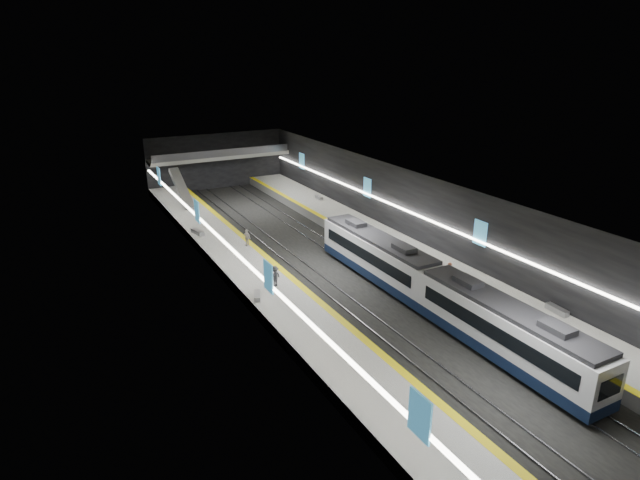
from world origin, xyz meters
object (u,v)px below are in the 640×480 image
bench_right_near (557,310)px  bench_right_far (319,198)px  bench_left_far (198,232)px  passenger_right_a (449,273)px  passenger_left_a (247,238)px  escalator (181,188)px  train (432,287)px  passenger_left_b (275,276)px  bench_left_near (257,296)px

bench_right_near → bench_right_far: 36.25m
bench_left_far → passenger_right_a: bearing=-69.4°
bench_left_far → passenger_right_a: 26.87m
passenger_right_a → passenger_left_a: bearing=41.0°
escalator → bench_right_near: size_ratio=4.30×
bench_left_far → bench_right_far: bearing=5.9°
train → bench_left_far: size_ratio=15.32×
bench_left_far → bench_right_far: size_ratio=1.16×
bench_left_far → passenger_left_b: bearing=-96.0°
train → passenger_left_b: (-9.70, 8.17, -0.31)m
passenger_left_b → passenger_left_a: bearing=-122.2°
bench_left_near → bench_right_near: bench_right_near is taller
train → passenger_left_b: bearing=139.9°
bench_right_near → passenger_left_b: (-16.70, 14.19, 0.66)m
passenger_right_a → passenger_left_b: size_ratio=1.10×
escalator → bench_left_far: escalator is taller
bench_right_far → train: bearing=-98.3°
train → bench_left_near: bearing=150.1°
escalator → bench_left_near: 30.17m
bench_left_far → bench_right_near: 35.38m
bench_right_far → passenger_left_b: passenger_left_b is taller
bench_right_near → bench_left_far: bearing=125.5°
bench_left_near → bench_right_near: 22.78m
escalator → passenger_right_a: bearing=-69.3°
passenger_right_a → train: bearing=123.8°
passenger_right_a → bench_left_far: bearing=40.1°
bench_left_far → bench_left_near: bearing=-103.7°
train → bench_left_near: (-11.83, 6.80, -0.99)m
passenger_right_a → passenger_left_b: bearing=69.7°
bench_left_near → bench_left_far: bench_left_far is taller
passenger_right_a → bench_right_near: bearing=-148.0°
bench_right_near → bench_left_near: bearing=149.2°
bench_left_far → bench_right_near: bench_left_far is taller
bench_left_near → passenger_right_a: size_ratio=0.84×
escalator → bench_right_near: 46.16m
train → bench_right_near: bearing=-40.7°
bench_left_near → passenger_right_a: (15.09, -5.09, 0.78)m
bench_left_near → passenger_right_a: passenger_right_a is taller
escalator → passenger_left_a: bearing=-84.8°
escalator → passenger_left_b: size_ratio=4.49×
bench_right_near → passenger_left_a: passenger_left_a is taller
bench_right_near → passenger_right_a: 8.62m
bench_right_far → bench_left_near: bearing=-124.3°
passenger_left_b → train: bearing=115.4°
escalator → train: bearing=-74.8°
train → bench_right_far: 30.84m
bench_left_far → bench_right_far: 18.89m
train → bench_right_far: train is taller
bench_right_far → passenger_left_b: size_ratio=0.95×
bench_right_near → passenger_right_a: (-3.74, 7.73, 0.75)m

